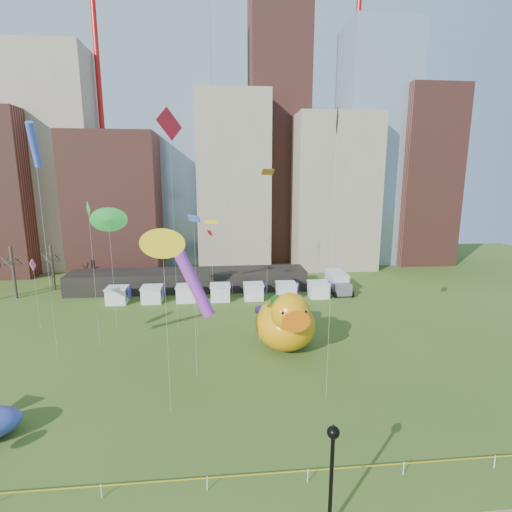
{
  "coord_description": "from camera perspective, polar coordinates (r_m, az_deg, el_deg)",
  "views": [
    {
      "loc": [
        0.96,
        -19.58,
        17.98
      ],
      "look_at": [
        3.82,
        9.71,
        12.0
      ],
      "focal_mm": 27.0,
      "sensor_mm": 36.0,
      "label": 1
    }
  ],
  "objects": [
    {
      "name": "pavilion",
      "position": [
        63.92,
        -9.86,
        -3.54
      ],
      "size": [
        38.0,
        6.0,
        3.2
      ],
      "primitive_type": "cube",
      "color": "black",
      "rests_on": "ground"
    },
    {
      "name": "kite_8",
      "position": [
        53.03,
        -6.86,
        3.37
      ],
      "size": [
        0.93,
        2.39,
        11.01
      ],
      "color": "silver",
      "rests_on": "ground"
    },
    {
      "name": "kite_2",
      "position": [
        29.5,
        11.85,
        17.16
      ],
      "size": [
        0.48,
        1.95,
        22.98
      ],
      "color": "silver",
      "rests_on": "ground"
    },
    {
      "name": "kite_0",
      "position": [
        45.91,
        -12.71,
        18.1
      ],
      "size": [
        2.56,
        2.57,
        25.65
      ],
      "color": "silver",
      "rests_on": "ground"
    },
    {
      "name": "kite_7",
      "position": [
        34.39,
        -9.19,
        -4.06
      ],
      "size": [
        3.78,
        1.98,
        11.95
      ],
      "color": "silver",
      "rests_on": "ground"
    },
    {
      "name": "caution_tape",
      "position": [
        26.15,
        -7.25,
        -30.05
      ],
      "size": [
        50.0,
        0.06,
        0.9
      ],
      "color": "white",
      "rests_on": "ground"
    },
    {
      "name": "box_truck",
      "position": [
        63.57,
        11.99,
        -3.75
      ],
      "size": [
        3.06,
        7.18,
        3.03
      ],
      "rotation": [
        0.0,
        0.0,
        -0.02
      ],
      "color": "silver",
      "rests_on": "ground"
    },
    {
      "name": "seahorse_green",
      "position": [
        40.51,
        3.12,
        -7.98
      ],
      "size": [
        1.64,
        1.88,
        6.13
      ],
      "rotation": [
        0.0,
        0.0,
        -0.29
      ],
      "color": "silver",
      "rests_on": "ground"
    },
    {
      "name": "bare_trees",
      "position": [
        69.13,
        -32.2,
        -1.97
      ],
      "size": [
        8.44,
        6.44,
        8.5
      ],
      "color": "#382B21",
      "rests_on": "ground"
    },
    {
      "name": "crane_left",
      "position": [
        91.16,
        -22.21,
        29.2
      ],
      "size": [
        23.0,
        1.0,
        76.0
      ],
      "color": "red",
      "rests_on": "ground"
    },
    {
      "name": "kite_6",
      "position": [
        43.54,
        1.73,
        12.03
      ],
      "size": [
        1.78,
        1.76,
        18.98
      ],
      "color": "silver",
      "rests_on": "ground"
    },
    {
      "name": "kite_12",
      "position": [
        47.68,
        -6.6,
        4.77
      ],
      "size": [
        1.65,
        0.39,
        12.93
      ],
      "color": "silver",
      "rests_on": "ground"
    },
    {
      "name": "kite_11",
      "position": [
        47.02,
        -21.01,
        5.04
      ],
      "size": [
        2.79,
        0.63,
        14.71
      ],
      "color": "silver",
      "rests_on": "ground"
    },
    {
      "name": "crane_right",
      "position": [
        93.37,
        15.41,
        29.15
      ],
      "size": [
        23.0,
        1.0,
        76.0
      ],
      "color": "red",
      "rests_on": "ground"
    },
    {
      "name": "small_duck",
      "position": [
        48.98,
        5.22,
        -8.15
      ],
      "size": [
        3.97,
        4.75,
        3.4
      ],
      "rotation": [
        0.0,
        0.0,
        0.22
      ],
      "color": "white",
      "rests_on": "ground"
    },
    {
      "name": "lamppost",
      "position": [
        22.37,
        11.16,
        -28.26
      ],
      "size": [
        0.64,
        0.64,
        6.15
      ],
      "color": "black",
      "rests_on": "footpath"
    },
    {
      "name": "big_duck",
      "position": [
        41.27,
        4.47,
        -9.68
      ],
      "size": [
        6.84,
        8.96,
        6.77
      ],
      "rotation": [
        0.0,
        0.0,
        0.06
      ],
      "color": "orange",
      "rests_on": "ground"
    },
    {
      "name": "kite_9",
      "position": [
        52.19,
        -30.16,
        -1.13
      ],
      "size": [
        1.33,
        2.81,
        8.45
      ],
      "color": "silver",
      "rests_on": "ground"
    },
    {
      "name": "kite_5",
      "position": [
        42.36,
        -9.2,
        5.35
      ],
      "size": [
        1.55,
        2.02,
        14.03
      ],
      "color": "silver",
      "rests_on": "ground"
    },
    {
      "name": "kite_3",
      "position": [
        42.33,
        -23.52,
        5.47
      ],
      "size": [
        0.83,
        1.37,
        15.74
      ],
      "color": "silver",
      "rests_on": "ground"
    },
    {
      "name": "vendor_tents",
      "position": [
        58.09,
        -5.3,
        -5.46
      ],
      "size": [
        33.24,
        2.8,
        2.4
      ],
      "color": "white",
      "rests_on": "ground"
    },
    {
      "name": "seahorse_purple",
      "position": [
        42.73,
        0.55,
        -9.01
      ],
      "size": [
        1.28,
        1.51,
        4.38
      ],
      "rotation": [
        0.0,
        0.0,
        -0.18
      ],
      "color": "silver",
      "rests_on": "ground"
    },
    {
      "name": "ground",
      "position": [
        26.6,
        -7.21,
        -31.14
      ],
      "size": [
        160.0,
        160.0,
        0.0
      ],
      "primitive_type": "plane",
      "color": "#365119",
      "rests_on": "ground"
    },
    {
      "name": "kite_4",
      "position": [
        28.38,
        -13.66,
        1.8
      ],
      "size": [
        2.22,
        0.49,
        14.49
      ],
      "color": "silver",
      "rests_on": "ground"
    },
    {
      "name": "kite_13",
      "position": [
        40.56,
        -30.01,
        14.03
      ],
      "size": [
        1.06,
        2.39,
        22.83
      ],
      "color": "silver",
      "rests_on": "ground"
    },
    {
      "name": "skyline",
      "position": [
        80.73,
        -4.8,
        13.9
      ],
      "size": [
        101.0,
        23.0,
        68.0
      ],
      "color": "brown",
      "rests_on": "ground"
    }
  ]
}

